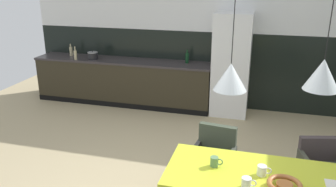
% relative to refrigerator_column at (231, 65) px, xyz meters
% --- Properties ---
extents(back_wall_splashback_dark, '(7.04, 0.12, 1.47)m').
position_rel_refrigerator_column_xyz_m(back_wall_splashback_dark, '(-0.55, 0.36, -0.20)').
color(back_wall_splashback_dark, black).
rests_on(back_wall_splashback_dark, ground).
extents(kitchen_counter, '(3.60, 0.63, 0.90)m').
position_rel_refrigerator_column_xyz_m(kitchen_counter, '(-2.14, -0.00, -0.49)').
color(kitchen_counter, '#2E281B').
rests_on(kitchen_counter, ground).
extents(refrigerator_column, '(0.67, 0.60, 1.88)m').
position_rel_refrigerator_column_xyz_m(refrigerator_column, '(0.00, 0.00, 0.00)').
color(refrigerator_column, silver).
rests_on(refrigerator_column, ground).
extents(dining_table, '(1.83, 0.81, 0.74)m').
position_rel_refrigerator_column_xyz_m(dining_table, '(0.63, -3.31, -0.24)').
color(dining_table, gold).
rests_on(dining_table, ground).
extents(armchair_corner_seat, '(0.54, 0.52, 0.80)m').
position_rel_refrigerator_column_xyz_m(armchair_corner_seat, '(0.07, -2.53, -0.45)').
color(armchair_corner_seat, '#3C3B37').
rests_on(armchair_corner_seat, ground).
extents(armchair_by_stool, '(0.58, 0.57, 0.74)m').
position_rel_refrigerator_column_xyz_m(armchair_by_stool, '(1.28, -2.43, -0.45)').
color(armchair_by_stool, '#3C3B37').
rests_on(armchair_by_stool, ground).
extents(fruit_bowl, '(0.30, 0.30, 0.08)m').
position_rel_refrigerator_column_xyz_m(fruit_bowl, '(0.80, -3.51, -0.15)').
color(fruit_bowl, '#B2662D').
rests_on(fruit_bowl, dining_table).
extents(mug_white_ceramic, '(0.13, 0.09, 0.10)m').
position_rel_refrigerator_column_xyz_m(mug_white_ceramic, '(0.48, -3.56, -0.15)').
color(mug_white_ceramic, white).
rests_on(mug_white_ceramic, dining_table).
extents(mug_short_terracotta, '(0.13, 0.09, 0.10)m').
position_rel_refrigerator_column_xyz_m(mug_short_terracotta, '(0.61, -3.32, -0.15)').
color(mug_short_terracotta, white).
rests_on(mug_short_terracotta, dining_table).
extents(mug_glass_clear, '(0.12, 0.08, 0.10)m').
position_rel_refrigerator_column_xyz_m(mug_glass_clear, '(0.16, -3.27, -0.15)').
color(mug_glass_clear, '#5B8456').
rests_on(mug_glass_clear, dining_table).
extents(cooking_pot, '(0.20, 0.20, 0.17)m').
position_rel_refrigerator_column_xyz_m(cooking_pot, '(-2.73, -0.10, 0.03)').
color(cooking_pot, black).
rests_on(cooking_pot, kitchen_counter).
extents(bottle_spice_small, '(0.06, 0.06, 0.25)m').
position_rel_refrigerator_column_xyz_m(bottle_spice_small, '(-3.30, 0.05, 0.06)').
color(bottle_spice_small, tan).
rests_on(bottle_spice_small, kitchen_counter).
extents(bottle_wine_green, '(0.07, 0.07, 0.26)m').
position_rel_refrigerator_column_xyz_m(bottle_wine_green, '(-0.85, 0.09, 0.06)').
color(bottle_wine_green, '#0F3319').
rests_on(bottle_wine_green, kitchen_counter).
extents(bottle_vinegar_dark, '(0.06, 0.06, 0.27)m').
position_rel_refrigerator_column_xyz_m(bottle_vinegar_dark, '(-3.04, -0.23, 0.06)').
color(bottle_vinegar_dark, tan).
rests_on(bottle_vinegar_dark, kitchen_counter).
extents(pendant_lamp_over_table_near, '(0.30, 0.30, 1.36)m').
position_rel_refrigerator_column_xyz_m(pendant_lamp_over_table_near, '(0.26, -3.28, 0.72)').
color(pendant_lamp_over_table_near, black).
extents(pendant_lamp_over_table_far, '(0.28, 0.28, 1.27)m').
position_rel_refrigerator_column_xyz_m(pendant_lamp_over_table_far, '(0.99, -3.33, 0.81)').
color(pendant_lamp_over_table_far, black).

